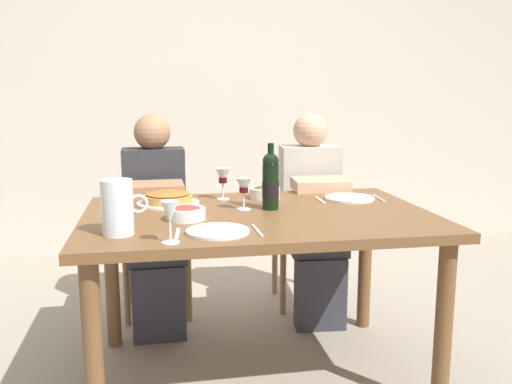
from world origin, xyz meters
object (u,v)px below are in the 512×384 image
(olive_bowl, at_px, (265,192))
(diner_left, at_px, (155,215))
(salad_bowl, at_px, (186,213))
(chair_left, at_px, (155,226))
(water_pitcher, at_px, (118,211))
(wine_glass_left_diner, at_px, (170,214))
(dinner_plate_left_setting, at_px, (218,231))
(baked_tart, at_px, (168,198))
(diner_right, at_px, (313,210))
(wine_glass_centre, at_px, (244,187))
(wine_glass_right_diner, at_px, (223,177))
(dinner_plate_right_setting, at_px, (349,198))
(wine_bottle, at_px, (271,181))
(dining_table, at_px, (258,233))
(chair_right, at_px, (304,221))

(olive_bowl, distance_m, diner_left, 0.67)
(salad_bowl, distance_m, olive_bowl, 0.57)
(chair_left, bearing_deg, water_pitcher, 82.71)
(chair_left, bearing_deg, wine_glass_left_diner, 91.29)
(water_pitcher, relative_size, dinner_plate_left_setting, 0.86)
(salad_bowl, bearing_deg, chair_left, 97.82)
(baked_tart, relative_size, diner_right, 0.25)
(wine_glass_left_diner, height_order, dinner_plate_left_setting, wine_glass_left_diner)
(wine_glass_centre, bearing_deg, wine_glass_right_diner, 103.98)
(chair_left, xyz_separation_m, diner_right, (0.89, -0.25, 0.12))
(water_pitcher, height_order, diner_right, diner_right)
(wine_glass_right_diner, xyz_separation_m, diner_left, (-0.33, 0.35, -0.25))
(chair_left, xyz_separation_m, diner_left, (0.00, -0.24, 0.12))
(baked_tart, relative_size, dinner_plate_right_setting, 1.20)
(water_pitcher, xyz_separation_m, wine_glass_right_diner, (0.46, 0.60, 0.02))
(wine_glass_right_diner, relative_size, wine_glass_centre, 1.08)
(wine_bottle, xyz_separation_m, baked_tart, (-0.45, 0.19, -0.10))
(baked_tart, distance_m, dinner_plate_left_setting, 0.59)
(wine_glass_centre, height_order, dinner_plate_right_setting, wine_glass_centre)
(wine_glass_left_diner, bearing_deg, diner_right, 52.55)
(water_pitcher, distance_m, wine_glass_centre, 0.63)
(dining_table, relative_size, baked_tart, 5.15)
(dinner_plate_right_setting, height_order, chair_left, chair_left)
(olive_bowl, xyz_separation_m, wine_glass_centre, (-0.14, -0.24, 0.07))
(water_pitcher, distance_m, wine_glass_right_diner, 0.76)
(olive_bowl, xyz_separation_m, diner_right, (0.35, 0.34, -0.18))
(wine_glass_centre, bearing_deg, diner_right, 49.89)
(dining_table, distance_m, diner_right, 0.80)
(wine_glass_left_diner, xyz_separation_m, chair_right, (0.85, 1.32, -0.37))
(olive_bowl, relative_size, wine_glass_right_diner, 0.98)
(wine_bottle, distance_m, diner_left, 0.84)
(baked_tart, height_order, chair_right, chair_right)
(wine_glass_left_diner, bearing_deg, wine_glass_right_diner, 69.94)
(dinner_plate_right_setting, bearing_deg, wine_glass_right_diner, 169.89)
(wine_glass_left_diner, relative_size, chair_left, 0.17)
(wine_bottle, distance_m, dinner_plate_right_setting, 0.47)
(olive_bowl, height_order, dinner_plate_left_setting, olive_bowl)
(wine_bottle, distance_m, olive_bowl, 0.27)
(wine_glass_right_diner, relative_size, chair_right, 0.18)
(wine_glass_centre, bearing_deg, salad_bowl, -150.41)
(wine_bottle, height_order, chair_right, wine_bottle)
(wine_bottle, distance_m, diner_right, 0.75)
(wine_bottle, relative_size, wine_glass_right_diner, 1.93)
(diner_right, bearing_deg, water_pitcher, 46.75)
(dining_table, distance_m, chair_right, 1.02)
(dinner_plate_left_setting, bearing_deg, wine_bottle, 53.43)
(baked_tart, bearing_deg, wine_bottle, -22.96)
(salad_bowl, xyz_separation_m, wine_glass_left_diner, (-0.07, -0.35, 0.08))
(water_pitcher, relative_size, olive_bowl, 1.36)
(chair_left, bearing_deg, diner_right, 162.89)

